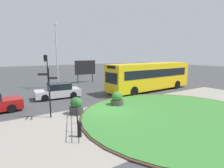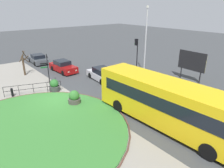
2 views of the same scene
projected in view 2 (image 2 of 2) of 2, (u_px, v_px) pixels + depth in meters
name	position (u px, v px, depth m)	size (l,w,h in m)	color
ground	(58.00, 100.00, 18.00)	(120.00, 120.00, 0.00)	#3D3F42
sidewalk_paving	(34.00, 107.00, 16.73)	(32.00, 7.72, 0.02)	gray
grass_island	(32.00, 131.00, 13.37)	(12.80, 12.80, 0.10)	#387A33
grass_kerb_ring	(32.00, 131.00, 13.37)	(13.11, 13.11, 0.11)	brown
signpost_directional	(47.00, 68.00, 20.49)	(1.15, 1.04, 3.38)	black
bollard_foreground	(12.00, 92.00, 18.47)	(0.21, 0.21, 0.86)	black
railing_grass_edge	(33.00, 87.00, 19.01)	(1.81, 4.81, 1.01)	black
bus_yellow	(167.00, 103.00, 13.61)	(11.18, 2.92, 3.17)	yellow
car_near_lane	(63.00, 67.00, 25.47)	(4.41, 1.97, 1.45)	maroon
car_far_lane	(38.00, 59.00, 29.39)	(4.37, 2.05, 1.30)	#474C51
car_trailing	(102.00, 74.00, 22.56)	(4.34, 2.14, 1.45)	#B7B7BC
traffic_light_near	(136.00, 48.00, 24.59)	(0.48, 0.32, 4.14)	black
lamppost_tall	(146.00, 39.00, 23.25)	(0.32, 0.32, 7.88)	#B7B7BC
billboard_left	(192.00, 62.00, 21.87)	(3.24, 0.25, 3.30)	black
planter_near_signpost	(74.00, 98.00, 17.09)	(1.05, 1.05, 1.21)	#47423D
planter_kerbside	(54.00, 86.00, 19.61)	(0.99, 0.99, 1.23)	#383838
street_tree_bare	(24.00, 63.00, 23.89)	(1.39, 1.08, 3.10)	#423323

